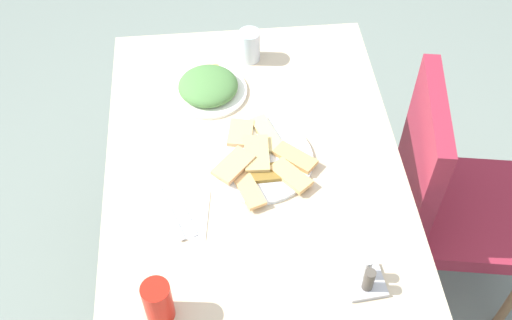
% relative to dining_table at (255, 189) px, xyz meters
% --- Properties ---
extents(ground_plane, '(6.00, 6.00, 0.00)m').
position_rel_dining_table_xyz_m(ground_plane, '(0.00, 0.00, -0.67)').
color(ground_plane, gray).
extents(dining_table, '(1.23, 0.82, 0.75)m').
position_rel_dining_table_xyz_m(dining_table, '(0.00, 0.00, 0.00)').
color(dining_table, beige).
rests_on(dining_table, ground_plane).
extents(dining_chair, '(0.49, 0.49, 0.89)m').
position_rel_dining_table_xyz_m(dining_chair, '(-0.06, 0.61, -0.17)').
color(dining_chair, maroon).
rests_on(dining_chair, ground_plane).
extents(pide_platter, '(0.33, 0.32, 0.04)m').
position_rel_dining_table_xyz_m(pide_platter, '(-0.03, 0.01, 0.09)').
color(pide_platter, white).
rests_on(pide_platter, dining_table).
extents(salad_plate_greens, '(0.24, 0.24, 0.06)m').
position_rel_dining_table_xyz_m(salad_plate_greens, '(-0.32, -0.11, 0.10)').
color(salad_plate_greens, white).
rests_on(salad_plate_greens, dining_table).
extents(soda_can, '(0.09, 0.09, 0.12)m').
position_rel_dining_table_xyz_m(soda_can, '(0.40, -0.26, 0.14)').
color(soda_can, red).
rests_on(soda_can, dining_table).
extents(drinking_glass, '(0.07, 0.07, 0.11)m').
position_rel_dining_table_xyz_m(drinking_glass, '(-0.47, 0.03, 0.13)').
color(drinking_glass, silver).
rests_on(drinking_glass, dining_table).
extents(paper_napkin, '(0.18, 0.18, 0.00)m').
position_rel_dining_table_xyz_m(paper_napkin, '(0.12, -0.21, 0.08)').
color(paper_napkin, white).
rests_on(paper_napkin, dining_table).
extents(fork, '(0.18, 0.07, 0.00)m').
position_rel_dining_table_xyz_m(fork, '(0.12, -0.23, 0.09)').
color(fork, silver).
rests_on(fork, paper_napkin).
extents(spoon, '(0.16, 0.06, 0.00)m').
position_rel_dining_table_xyz_m(spoon, '(0.12, -0.20, 0.09)').
color(spoon, silver).
rests_on(spoon, paper_napkin).
extents(condiment_caddy, '(0.10, 0.10, 0.08)m').
position_rel_dining_table_xyz_m(condiment_caddy, '(0.37, 0.23, 0.11)').
color(condiment_caddy, '#B2B2B7').
rests_on(condiment_caddy, dining_table).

